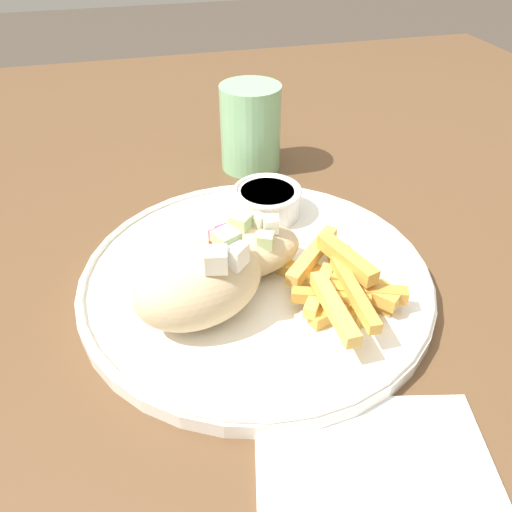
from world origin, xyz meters
The scene contains 8 objects.
table centered at (0.00, 0.00, 0.66)m, with size 1.43×1.43×0.72m.
napkin centered at (0.04, -0.21, 0.72)m, with size 0.17×0.12×0.00m.
plate centered at (0.01, -0.03, 0.73)m, with size 0.31×0.31×0.02m.
pita_sandwich_near centered at (-0.04, -0.07, 0.77)m, with size 0.12×0.10×0.07m.
pita_sandwich_far centered at (-0.01, -0.02, 0.76)m, with size 0.13×0.07×0.06m.
fries_pile centered at (0.07, -0.07, 0.75)m, with size 0.10×0.15×0.04m.
sauce_ramekin centered at (0.05, 0.07, 0.75)m, with size 0.07×0.07×0.03m.
water_glass centered at (0.06, 0.20, 0.77)m, with size 0.07×0.07×0.10m.
Camera 1 is at (-0.08, -0.36, 1.02)m, focal length 35.00 mm.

